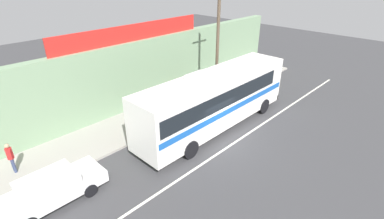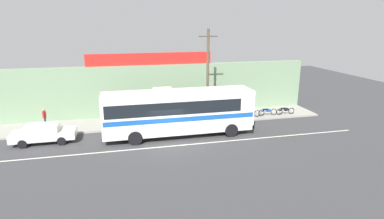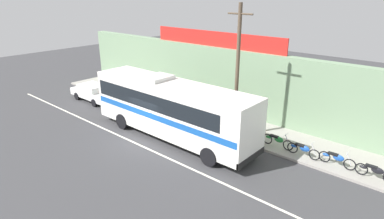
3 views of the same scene
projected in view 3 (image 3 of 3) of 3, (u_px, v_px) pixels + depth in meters
ground_plane at (145, 139)px, 19.88m from camera, size 70.00×70.00×0.00m
sidewalk_slab at (199, 115)px, 23.52m from camera, size 30.00×3.60×0.14m
storefront_facade at (217, 79)px, 24.22m from camera, size 30.00×0.70×4.80m
storefront_billboard at (215, 39)px, 23.38m from camera, size 11.45×0.12×1.10m
road_center_stripe at (135, 143)px, 19.31m from camera, size 30.00×0.14×0.01m
intercity_bus at (170, 106)px, 19.41m from camera, size 11.51×2.66×3.78m
parked_car at (94, 92)px, 26.56m from camera, size 4.46×1.85×1.37m
utility_pole at (237, 72)px, 18.47m from camera, size 1.60×0.22×7.95m
motorcycle_red at (375, 171)px, 15.23m from camera, size 1.86×0.56×0.94m
motorcycle_blue at (277, 140)px, 18.40m from camera, size 1.91×0.56×0.94m
motorcycle_purple at (336, 158)px, 16.39m from camera, size 1.88×0.56×0.94m
motorcycle_black at (303, 149)px, 17.35m from camera, size 1.85×0.56×0.94m
pedestrian_far_left at (230, 110)px, 21.54m from camera, size 0.30×0.48×1.61m
pedestrian_near_shop at (122, 79)px, 29.10m from camera, size 0.30×0.48×1.62m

